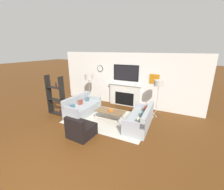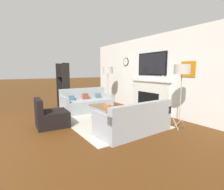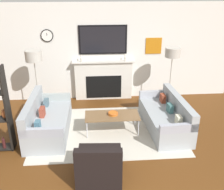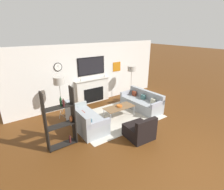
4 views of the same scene
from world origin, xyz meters
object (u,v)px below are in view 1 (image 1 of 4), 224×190
(decorative_bowl, at_px, (111,110))
(shelf_unit, at_px, (56,97))
(armchair, at_px, (81,130))
(coffee_table, at_px, (110,112))
(couch_right, at_px, (140,120))
(couch_left, at_px, (82,108))
(floor_lamp_left, at_px, (89,77))
(floor_lamp_right, at_px, (159,84))

(decorative_bowl, distance_m, shelf_unit, 2.57)
(armchair, distance_m, coffee_table, 1.56)
(couch_right, height_order, armchair, couch_right)
(couch_left, height_order, armchair, couch_left)
(floor_lamp_left, bearing_deg, couch_left, -71.89)
(couch_left, bearing_deg, coffee_table, -2.04)
(floor_lamp_left, distance_m, shelf_unit, 1.92)
(shelf_unit, bearing_deg, floor_lamp_left, 70.12)
(couch_right, relative_size, floor_lamp_left, 1.14)
(decorative_bowl, bearing_deg, armchair, -103.40)
(couch_left, height_order, floor_lamp_left, floor_lamp_left)
(armchair, distance_m, shelf_unit, 2.43)
(couch_left, relative_size, decorative_bowl, 7.89)
(shelf_unit, bearing_deg, armchair, -25.86)
(decorative_bowl, bearing_deg, floor_lamp_right, 36.28)
(armchair, relative_size, decorative_bowl, 3.70)
(armchair, distance_m, floor_lamp_left, 3.35)
(couch_right, distance_m, armchair, 2.24)
(armchair, relative_size, floor_lamp_left, 0.51)
(floor_lamp_right, relative_size, shelf_unit, 0.93)
(shelf_unit, bearing_deg, decorative_bowl, 11.53)
(couch_left, xyz_separation_m, armchair, (1.13, -1.56, -0.03))
(couch_right, distance_m, floor_lamp_left, 3.54)
(decorative_bowl, height_order, floor_lamp_left, floor_lamp_left)
(coffee_table, xyz_separation_m, decorative_bowl, (0.02, 0.03, 0.06))
(couch_left, distance_m, decorative_bowl, 1.50)
(couch_left, relative_size, floor_lamp_right, 1.09)
(decorative_bowl, bearing_deg, coffee_table, -133.21)
(couch_right, relative_size, shelf_unit, 1.06)
(floor_lamp_right, bearing_deg, coffee_table, -143.53)
(coffee_table, bearing_deg, shelf_unit, -168.94)
(armchair, distance_m, floor_lamp_right, 3.60)
(couch_right, distance_m, coffee_table, 1.27)
(couch_left, xyz_separation_m, decorative_bowl, (1.49, -0.03, 0.16))
(armchair, xyz_separation_m, floor_lamp_right, (1.99, 2.73, 1.24))
(couch_right, xyz_separation_m, decorative_bowl, (-1.24, -0.03, 0.17))
(floor_lamp_right, bearing_deg, decorative_bowl, -143.72)
(couch_left, xyz_separation_m, floor_lamp_right, (3.12, 1.17, 1.20))
(floor_lamp_right, bearing_deg, shelf_unit, -157.54)
(armchair, bearing_deg, couch_right, 44.25)
(coffee_table, height_order, floor_lamp_left, floor_lamp_left)
(coffee_table, xyz_separation_m, floor_lamp_right, (1.65, 1.22, 1.10))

